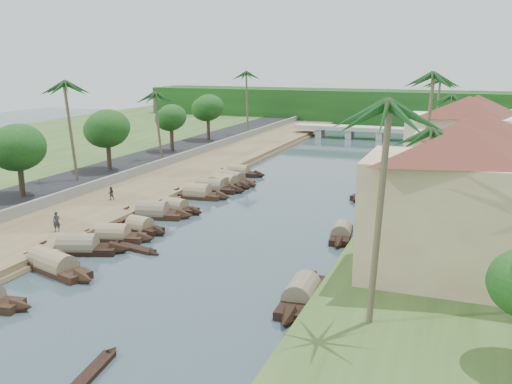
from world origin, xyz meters
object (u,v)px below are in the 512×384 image
(sampan_1, at_px, (47,262))
(person_near, at_px, (57,222))
(building_near, at_px, (459,202))
(bridge, at_px, (365,130))

(sampan_1, relative_size, person_near, 4.00)
(building_near, distance_m, person_near, 32.91)
(sampan_1, distance_m, person_near, 6.85)
(bridge, height_order, person_near, person_near)
(bridge, relative_size, person_near, 15.93)
(building_near, height_order, sampan_1, building_near)
(bridge, bearing_deg, building_near, -75.61)
(bridge, distance_m, sampan_1, 80.15)
(building_near, relative_size, person_near, 8.45)
(bridge, xyz_separation_m, person_near, (-13.58, -73.85, -0.04))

